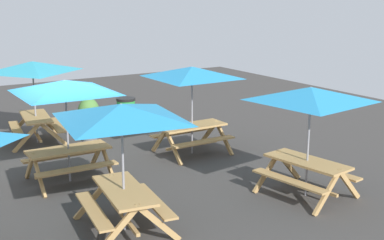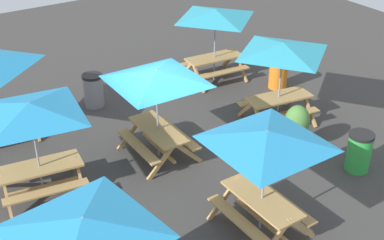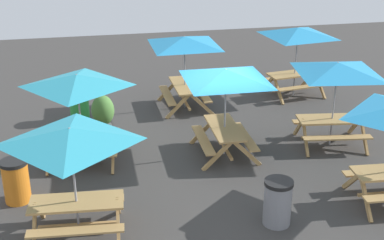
{
  "view_description": "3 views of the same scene",
  "coord_description": "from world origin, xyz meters",
  "px_view_note": "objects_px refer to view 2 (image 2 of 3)",
  "views": [
    {
      "loc": [
        11.39,
        -3.85,
        4.14
      ],
      "look_at": [
        -0.08,
        3.28,
        0.9
      ],
      "focal_mm": 50.0,
      "sensor_mm": 36.0,
      "label": 1
    },
    {
      "loc": [
        5.66,
        9.56,
        7.26
      ],
      "look_at": [
        -0.5,
        0.12,
        0.9
      ],
      "focal_mm": 50.0,
      "sensor_mm": 36.0,
      "label": 2
    },
    {
      "loc": [
        -3.02,
        -12.22,
        6.17
      ],
      "look_at": [
        -0.5,
        0.12,
        0.9
      ],
      "focal_mm": 50.0,
      "sensor_mm": 36.0,
      "label": 3
    }
  ],
  "objects_px": {
    "trash_bin_green": "(359,152)",
    "potted_plant_0": "(297,126)",
    "trash_bin_orange": "(278,73)",
    "picnic_table_4": "(31,116)",
    "picnic_table_0": "(84,234)",
    "picnic_table_5": "(283,54)",
    "trash_bin_gray": "(93,90)",
    "picnic_table_1": "(266,145)",
    "picnic_table_3": "(156,83)",
    "picnic_table_2": "(215,19)"
  },
  "relations": [
    {
      "from": "trash_bin_green",
      "to": "potted_plant_0",
      "type": "height_order",
      "value": "potted_plant_0"
    },
    {
      "from": "trash_bin_orange",
      "to": "picnic_table_4",
      "type": "bearing_deg",
      "value": 9.45
    },
    {
      "from": "picnic_table_0",
      "to": "trash_bin_green",
      "type": "relative_size",
      "value": 2.86
    },
    {
      "from": "picnic_table_5",
      "to": "trash_bin_gray",
      "type": "distance_m",
      "value": 5.45
    },
    {
      "from": "trash_bin_green",
      "to": "potted_plant_0",
      "type": "xyz_separation_m",
      "value": [
        0.64,
        -1.45,
        0.21
      ]
    },
    {
      "from": "picnic_table_1",
      "to": "trash_bin_gray",
      "type": "xyz_separation_m",
      "value": [
        0.61,
        -6.76,
        -1.49
      ]
    },
    {
      "from": "picnic_table_0",
      "to": "picnic_table_3",
      "type": "relative_size",
      "value": 0.99
    },
    {
      "from": "trash_bin_gray",
      "to": "trash_bin_orange",
      "type": "xyz_separation_m",
      "value": [
        -5.25,
        1.97,
        0.0
      ]
    },
    {
      "from": "picnic_table_2",
      "to": "picnic_table_1",
      "type": "bearing_deg",
      "value": 66.82
    },
    {
      "from": "picnic_table_3",
      "to": "picnic_table_4",
      "type": "bearing_deg",
      "value": -89.89
    },
    {
      "from": "picnic_table_2",
      "to": "trash_bin_green",
      "type": "height_order",
      "value": "picnic_table_2"
    },
    {
      "from": "potted_plant_0",
      "to": "picnic_table_4",
      "type": "bearing_deg",
      "value": -15.6
    },
    {
      "from": "picnic_table_1",
      "to": "trash_bin_green",
      "type": "bearing_deg",
      "value": 95.72
    },
    {
      "from": "picnic_table_0",
      "to": "trash_bin_orange",
      "type": "xyz_separation_m",
      "value": [
        -8.45,
        -5.23,
        -1.49
      ]
    },
    {
      "from": "picnic_table_0",
      "to": "picnic_table_3",
      "type": "xyz_separation_m",
      "value": [
        -3.44,
        -3.89,
        0.0
      ]
    },
    {
      "from": "picnic_table_3",
      "to": "picnic_table_2",
      "type": "bearing_deg",
      "value": 128.4
    },
    {
      "from": "picnic_table_0",
      "to": "potted_plant_0",
      "type": "distance_m",
      "value": 6.93
    },
    {
      "from": "picnic_table_3",
      "to": "picnic_table_5",
      "type": "height_order",
      "value": "same"
    },
    {
      "from": "picnic_table_0",
      "to": "potted_plant_0",
      "type": "relative_size",
      "value": 2.25
    },
    {
      "from": "picnic_table_0",
      "to": "picnic_table_3",
      "type": "bearing_deg",
      "value": -139.61
    },
    {
      "from": "picnic_table_2",
      "to": "picnic_table_4",
      "type": "distance_m",
      "value": 7.25
    },
    {
      "from": "picnic_table_0",
      "to": "picnic_table_4",
      "type": "height_order",
      "value": "same"
    },
    {
      "from": "trash_bin_gray",
      "to": "picnic_table_5",
      "type": "bearing_deg",
      "value": 136.63
    },
    {
      "from": "picnic_table_0",
      "to": "picnic_table_5",
      "type": "distance_m",
      "value": 7.88
    },
    {
      "from": "picnic_table_3",
      "to": "trash_bin_orange",
      "type": "xyz_separation_m",
      "value": [
        -5.01,
        -1.34,
        -1.49
      ]
    },
    {
      "from": "picnic_table_4",
      "to": "picnic_table_5",
      "type": "bearing_deg",
      "value": -174.79
    },
    {
      "from": "picnic_table_0",
      "to": "trash_bin_gray",
      "type": "distance_m",
      "value": 8.02
    },
    {
      "from": "picnic_table_0",
      "to": "picnic_table_2",
      "type": "relative_size",
      "value": 1.2
    },
    {
      "from": "picnic_table_1",
      "to": "picnic_table_5",
      "type": "relative_size",
      "value": 1.21
    },
    {
      "from": "picnic_table_3",
      "to": "trash_bin_gray",
      "type": "height_order",
      "value": "picnic_table_3"
    },
    {
      "from": "picnic_table_4",
      "to": "picnic_table_0",
      "type": "bearing_deg",
      "value": 90.65
    },
    {
      "from": "picnic_table_0",
      "to": "trash_bin_green",
      "type": "bearing_deg",
      "value": 178.31
    },
    {
      "from": "picnic_table_2",
      "to": "potted_plant_0",
      "type": "relative_size",
      "value": 1.88
    },
    {
      "from": "picnic_table_2",
      "to": "potted_plant_0",
      "type": "xyz_separation_m",
      "value": [
        0.73,
        4.54,
        -1.29
      ]
    },
    {
      "from": "picnic_table_1",
      "to": "trash_bin_gray",
      "type": "distance_m",
      "value": 6.95
    },
    {
      "from": "picnic_table_4",
      "to": "picnic_table_5",
      "type": "xyz_separation_m",
      "value": [
        -6.51,
        0.31,
        0.0
      ]
    },
    {
      "from": "trash_bin_orange",
      "to": "potted_plant_0",
      "type": "height_order",
      "value": "potted_plant_0"
    },
    {
      "from": "picnic_table_5",
      "to": "picnic_table_1",
      "type": "bearing_deg",
      "value": 53.06
    },
    {
      "from": "picnic_table_0",
      "to": "trash_bin_green",
      "type": "distance_m",
      "value": 7.26
    },
    {
      "from": "picnic_table_0",
      "to": "trash_bin_orange",
      "type": "bearing_deg",
      "value": -156.41
    },
    {
      "from": "trash_bin_green",
      "to": "picnic_table_4",
      "type": "bearing_deg",
      "value": -25.31
    },
    {
      "from": "trash_bin_orange",
      "to": "picnic_table_1",
      "type": "bearing_deg",
      "value": 45.97
    },
    {
      "from": "trash_bin_green",
      "to": "picnic_table_0",
      "type": "bearing_deg",
      "value": 6.49
    },
    {
      "from": "picnic_table_2",
      "to": "trash_bin_gray",
      "type": "height_order",
      "value": "picnic_table_2"
    },
    {
      "from": "trash_bin_gray",
      "to": "potted_plant_0",
      "type": "relative_size",
      "value": 0.79
    },
    {
      "from": "picnic_table_2",
      "to": "picnic_table_0",
      "type": "bearing_deg",
      "value": 48.09
    },
    {
      "from": "trash_bin_gray",
      "to": "trash_bin_orange",
      "type": "relative_size",
      "value": 1.0
    },
    {
      "from": "picnic_table_2",
      "to": "trash_bin_orange",
      "type": "bearing_deg",
      "value": 134.1
    },
    {
      "from": "picnic_table_0",
      "to": "picnic_table_4",
      "type": "bearing_deg",
      "value": -105.47
    },
    {
      "from": "picnic_table_0",
      "to": "trash_bin_gray",
      "type": "relative_size",
      "value": 2.86
    }
  ]
}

